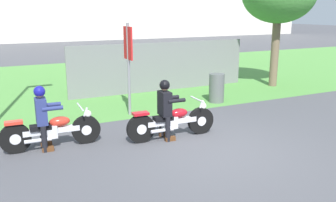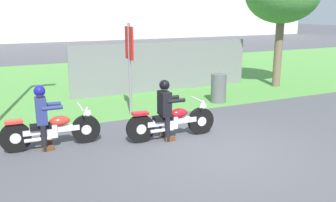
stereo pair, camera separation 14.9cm
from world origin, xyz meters
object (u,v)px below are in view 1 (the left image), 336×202
at_px(motorcycle_follow, 52,131).
at_px(trash_can, 217,88).
at_px(rider_lead, 165,105).
at_px(motorcycle_lead, 172,122).
at_px(sign_banner, 128,55).
at_px(rider_follow, 42,113).

xyz_separation_m(motorcycle_follow, trash_can, (5.48, 1.84, 0.08)).
bearing_deg(motorcycle_follow, rider_lead, -10.62).
bearing_deg(motorcycle_lead, rider_lead, 179.19).
bearing_deg(trash_can, sign_banner, -177.18).
bearing_deg(motorcycle_lead, rider_follow, 170.53).
bearing_deg(sign_banner, motorcycle_follow, -144.90).
height_order(rider_follow, trash_can, rider_follow).
bearing_deg(motorcycle_lead, sign_banner, 97.86).
height_order(rider_follow, sign_banner, sign_banner).
distance_m(motorcycle_lead, rider_follow, 2.89).
xyz_separation_m(motorcycle_lead, trash_can, (2.85, 2.42, 0.07)).
xyz_separation_m(rider_follow, trash_can, (5.65, 1.83, -0.35)).
bearing_deg(motorcycle_follow, sign_banner, 37.50).
distance_m(rider_follow, sign_banner, 3.21).
height_order(motorcycle_lead, sign_banner, sign_banner).
bearing_deg(sign_banner, rider_lead, -88.76).
xyz_separation_m(motorcycle_lead, motorcycle_follow, (-2.63, 0.58, -0.00)).
bearing_deg(motorcycle_follow, motorcycle_lead, -10.01).
height_order(motorcycle_lead, motorcycle_follow, motorcycle_lead).
distance_m(motorcycle_follow, sign_banner, 3.23).
height_order(motorcycle_lead, trash_can, trash_can).
xyz_separation_m(motorcycle_lead, rider_follow, (-2.79, 0.59, 0.42)).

